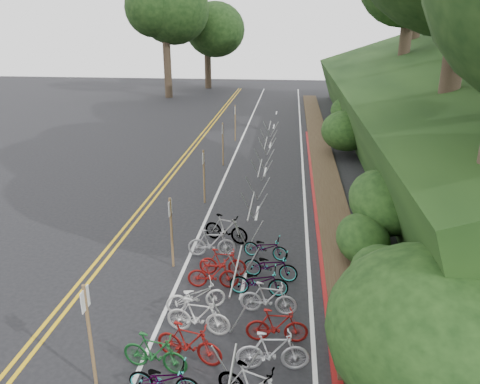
{
  "coord_description": "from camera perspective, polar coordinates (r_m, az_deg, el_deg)",
  "views": [
    {
      "loc": [
        4.39,
        -8.8,
        7.87
      ],
      "look_at": [
        2.45,
        9.06,
        1.3
      ],
      "focal_mm": 35.0,
      "sensor_mm": 36.0,
      "label": 1
    }
  ],
  "objects": [
    {
      "name": "road_markings",
      "position": [
        20.81,
        -4.68,
        -2.19
      ],
      "size": [
        7.47,
        80.0,
        0.01
      ],
      "color": "gold",
      "rests_on": "ground"
    },
    {
      "name": "bike_front",
      "position": [
        11.85,
        -10.36,
        -18.71
      ],
      "size": [
        0.79,
        1.74,
        1.01
      ],
      "primitive_type": "imported",
      "rotation": [
        0.0,
        0.0,
        1.38
      ],
      "color": "#144C1E",
      "rests_on": "ground"
    },
    {
      "name": "signposts_rest",
      "position": [
        24.0,
        -3.13,
        4.49
      ],
      "size": [
        0.08,
        18.4,
        2.5
      ],
      "color": "brown",
      "rests_on": "ground"
    },
    {
      "name": "embankment",
      "position": [
        29.61,
        23.16,
        8.17
      ],
      "size": [
        14.3,
        48.14,
        9.11
      ],
      "color": "black",
      "rests_on": "ground"
    },
    {
      "name": "bike_racks_rest",
      "position": [
        22.95,
        2.43,
        2.27
      ],
      "size": [
        1.14,
        23.0,
        1.17
      ],
      "color": "#949495",
      "rests_on": "ground"
    },
    {
      "name": "ground",
      "position": [
        12.6,
        -16.73,
        -19.57
      ],
      "size": [
        120.0,
        120.0,
        0.0
      ],
      "primitive_type": "plane",
      "color": "black",
      "rests_on": "ground"
    },
    {
      "name": "red_curb",
      "position": [
        22.26,
        9.17,
        -0.75
      ],
      "size": [
        0.25,
        28.0,
        0.1
      ],
      "primitive_type": "cube",
      "color": "maroon",
      "rests_on": "ground"
    },
    {
      "name": "bike_valet",
      "position": [
        12.82,
        -1.5,
        -15.05
      ],
      "size": [
        3.31,
        11.98,
        1.1
      ],
      "color": "maroon",
      "rests_on": "ground"
    },
    {
      "name": "signpost_near",
      "position": [
        11.23,
        -17.92,
        -15.65
      ],
      "size": [
        0.08,
        0.4,
        2.61
      ],
      "color": "brown",
      "rests_on": "ground"
    }
  ]
}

